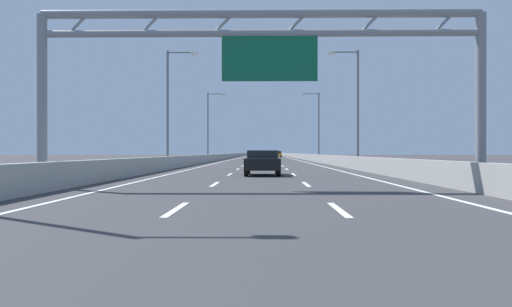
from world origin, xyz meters
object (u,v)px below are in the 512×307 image
object	(u,v)px
orange_car	(278,154)
streetlamp_left_far	(210,122)
blue_car	(264,154)
streetlamp_left_mid	(171,101)
sign_gantry	(261,52)
streetlamp_right_far	(317,122)
silver_car	(264,156)
black_car	(263,162)
streetlamp_right_mid	(355,101)
green_car	(277,154)

from	to	relation	value
orange_car	streetlamp_left_far	bearing A→B (deg)	-101.40
blue_car	streetlamp_left_mid	bearing A→B (deg)	-94.83
sign_gantry	streetlamp_right_far	size ratio (longest dim) A/B	1.68
streetlamp_left_mid	silver_car	xyz separation A→B (m)	(7.54, 31.73, -4.65)
streetlamp_left_far	blue_car	xyz separation A→B (m)	(7.47, 58.07, -4.66)
streetlamp_right_far	black_car	bearing A→B (deg)	-99.56
streetlamp_right_far	blue_car	xyz separation A→B (m)	(-7.46, 58.07, -4.66)
sign_gantry	streetlamp_left_far	xyz separation A→B (m)	(-7.51, 54.09, 0.57)
streetlamp_left_far	black_car	size ratio (longest dim) A/B	2.24
streetlamp_left_far	orange_car	xyz separation A→B (m)	(10.84, 53.80, -4.65)
streetlamp_right_mid	streetlamp_left_far	bearing A→B (deg)	116.22
streetlamp_right_far	silver_car	distance (m)	8.85
sign_gantry	silver_car	distance (m)	55.66
sign_gantry	streetlamp_left_far	bearing A→B (deg)	97.91
blue_car	black_car	bearing A→B (deg)	-89.97
streetlamp_right_far	green_car	world-z (taller)	streetlamp_right_far
black_car	orange_car	bearing A→B (deg)	88.05
streetlamp_left_far	blue_car	distance (m)	58.74
streetlamp_right_far	black_car	xyz separation A→B (m)	(-7.41, -44.00, -4.69)
streetlamp_left_mid	streetlamp_right_far	bearing A→B (deg)	63.78
blue_car	sign_gantry	bearing A→B (deg)	-89.98
green_car	blue_car	distance (m)	8.15
streetlamp_left_mid	black_car	xyz separation A→B (m)	(7.52, -13.69, -4.69)
streetlamp_right_far	blue_car	bearing A→B (deg)	97.32
orange_car	blue_car	bearing A→B (deg)	128.33
orange_car	silver_car	world-z (taller)	orange_car
sign_gantry	orange_car	distance (m)	108.02
streetlamp_left_mid	streetlamp_right_far	size ratio (longest dim) A/B	1.00
sign_gantry	streetlamp_left_far	world-z (taller)	streetlamp_left_far
streetlamp_right_mid	orange_car	xyz separation A→B (m)	(-4.09, 84.12, -4.65)
streetlamp_left_far	black_car	xyz separation A→B (m)	(7.52, -44.00, -4.69)
sign_gantry	blue_car	world-z (taller)	sign_gantry
sign_gantry	streetlamp_left_mid	size ratio (longest dim) A/B	1.68
streetlamp_left_far	blue_car	bearing A→B (deg)	82.67
green_car	blue_car	xyz separation A→B (m)	(-3.56, -7.33, -0.03)
streetlamp_left_mid	streetlamp_left_far	size ratio (longest dim) A/B	1.00
black_car	blue_car	bearing A→B (deg)	90.03
sign_gantry	green_car	size ratio (longest dim) A/B	3.44
orange_car	black_car	bearing A→B (deg)	-91.95
black_car	blue_car	xyz separation A→B (m)	(-0.05, 102.08, 0.03)
streetlamp_left_mid	black_car	bearing A→B (deg)	-61.22
black_car	silver_car	bearing A→B (deg)	89.98
streetlamp_right_mid	streetlamp_left_mid	bearing A→B (deg)	180.00
streetlamp_right_mid	green_car	xyz separation A→B (m)	(-3.90, 95.72, -4.62)
streetlamp_left_far	blue_car	world-z (taller)	streetlamp_left_far
streetlamp_left_far	silver_car	size ratio (longest dim) A/B	2.06
streetlamp_left_mid	blue_car	bearing A→B (deg)	85.17
silver_car	black_car	size ratio (longest dim) A/B	1.09
sign_gantry	streetlamp_right_mid	bearing A→B (deg)	72.67
sign_gantry	green_car	distance (m)	119.62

